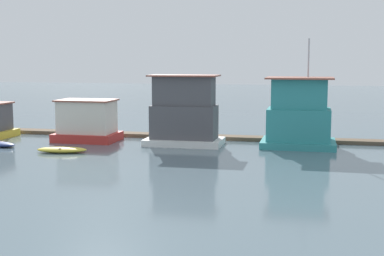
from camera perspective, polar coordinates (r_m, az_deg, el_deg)
name	(u,v)px	position (r m, az deg, el deg)	size (l,w,h in m)	color
ground_plane	(195,144)	(42.18, 0.30, -1.72)	(200.00, 200.00, 0.00)	slate
dock_walkway	(202,137)	(45.07, 1.12, -0.94)	(51.00, 1.48, 0.30)	brown
houseboat_red	(87,122)	(44.38, -11.13, 0.66)	(5.02, 3.46, 3.40)	red
houseboat_white	(184,114)	(41.48, -0.84, 1.51)	(5.99, 3.38, 5.45)	white
houseboat_teal	(299,116)	(41.33, 11.33, 1.24)	(5.56, 4.11, 8.18)	teal
dinghy_yellow	(62,150)	(39.44, -13.71, -2.27)	(3.76, 1.87, 0.40)	yellow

